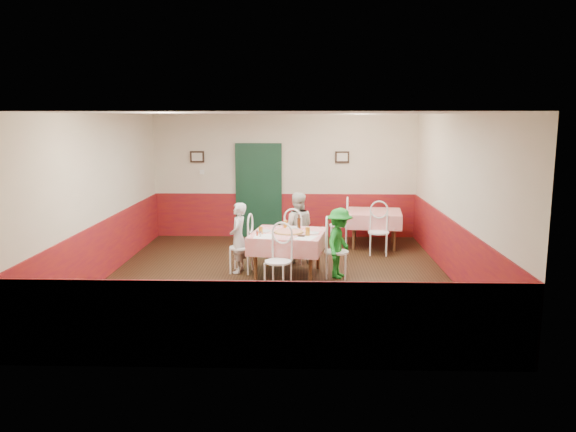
{
  "coord_description": "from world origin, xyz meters",
  "views": [
    {
      "loc": [
        0.45,
        -9.3,
        2.74
      ],
      "look_at": [
        0.17,
        0.27,
        1.05
      ],
      "focal_mm": 35.0,
      "sensor_mm": 36.0,
      "label": 1
    }
  ],
  "objects_px": {
    "main_table": "(288,254)",
    "wallet": "(301,236)",
    "pizza": "(289,232)",
    "diner_far": "(297,228)",
    "second_table": "(374,229)",
    "chair_second_b": "(379,233)",
    "chair_near": "(278,262)",
    "chair_second_a": "(339,225)",
    "chair_left": "(241,248)",
    "chair_right": "(336,252)",
    "glass_a": "(261,231)",
    "chair_far": "(296,239)",
    "glass_b": "(308,231)",
    "beer_bottle": "(299,222)",
    "diner_left": "(238,238)",
    "glass_c": "(285,224)",
    "diner_right": "(339,243)"
  },
  "relations": [
    {
      "from": "beer_bottle",
      "to": "diner_left",
      "type": "distance_m",
      "value": 1.13
    },
    {
      "from": "wallet",
      "to": "diner_right",
      "type": "distance_m",
      "value": 0.7
    },
    {
      "from": "glass_b",
      "to": "pizza",
      "type": "bearing_deg",
      "value": 145.18
    },
    {
      "from": "chair_second_b",
      "to": "glass_c",
      "type": "bearing_deg",
      "value": -142.19
    },
    {
      "from": "second_table",
      "to": "chair_second_a",
      "type": "relative_size",
      "value": 1.24
    },
    {
      "from": "second_table",
      "to": "chair_second_b",
      "type": "bearing_deg",
      "value": -90.0
    },
    {
      "from": "second_table",
      "to": "wallet",
      "type": "height_order",
      "value": "wallet"
    },
    {
      "from": "pizza",
      "to": "chair_second_a",
      "type": "bearing_deg",
      "value": 66.35
    },
    {
      "from": "second_table",
      "to": "diner_left",
      "type": "distance_m",
      "value": 3.43
    },
    {
      "from": "chair_near",
      "to": "pizza",
      "type": "height_order",
      "value": "chair_near"
    },
    {
      "from": "second_table",
      "to": "diner_right",
      "type": "xyz_separation_m",
      "value": [
        -0.89,
        -2.43,
        0.23
      ]
    },
    {
      "from": "chair_near",
      "to": "diner_far",
      "type": "relative_size",
      "value": 0.67
    },
    {
      "from": "chair_near",
      "to": "glass_b",
      "type": "bearing_deg",
      "value": 71.57
    },
    {
      "from": "chair_far",
      "to": "chair_right",
      "type": "bearing_deg",
      "value": 148.98
    },
    {
      "from": "chair_near",
      "to": "wallet",
      "type": "xyz_separation_m",
      "value": [
        0.37,
        0.51,
        0.32
      ]
    },
    {
      "from": "chair_near",
      "to": "chair_second_a",
      "type": "relative_size",
      "value": 1.0
    },
    {
      "from": "glass_b",
      "to": "diner_far",
      "type": "distance_m",
      "value": 1.18
    },
    {
      "from": "beer_bottle",
      "to": "chair_far",
      "type": "bearing_deg",
      "value": 96.17
    },
    {
      "from": "chair_second_b",
      "to": "glass_b",
      "type": "xyz_separation_m",
      "value": [
        -1.44,
        -1.8,
        0.38
      ]
    },
    {
      "from": "glass_a",
      "to": "chair_second_a",
      "type": "bearing_deg",
      "value": 58.73
    },
    {
      "from": "chair_near",
      "to": "diner_far",
      "type": "height_order",
      "value": "diner_far"
    },
    {
      "from": "chair_second_a",
      "to": "chair_left",
      "type": "bearing_deg",
      "value": -34.43
    },
    {
      "from": "glass_b",
      "to": "diner_left",
      "type": "relative_size",
      "value": 0.12
    },
    {
      "from": "main_table",
      "to": "glass_a",
      "type": "height_order",
      "value": "glass_a"
    },
    {
      "from": "chair_second_a",
      "to": "diner_right",
      "type": "xyz_separation_m",
      "value": [
        -0.14,
        -2.43,
        0.16
      ]
    },
    {
      "from": "chair_second_a",
      "to": "chair_second_b",
      "type": "xyz_separation_m",
      "value": [
        0.75,
        -0.75,
        0.0
      ]
    },
    {
      "from": "chair_near",
      "to": "second_table",
      "type": "bearing_deg",
      "value": 79.81
    },
    {
      "from": "second_table",
      "to": "chair_right",
      "type": "distance_m",
      "value": 2.6
    },
    {
      "from": "beer_bottle",
      "to": "chair_second_a",
      "type": "bearing_deg",
      "value": 66.32
    },
    {
      "from": "pizza",
      "to": "diner_far",
      "type": "height_order",
      "value": "diner_far"
    },
    {
      "from": "glass_b",
      "to": "glass_a",
      "type": "bearing_deg",
      "value": 173.52
    },
    {
      "from": "main_table",
      "to": "wallet",
      "type": "bearing_deg",
      "value": -54.51
    },
    {
      "from": "second_table",
      "to": "chair_left",
      "type": "distance_m",
      "value": 3.39
    },
    {
      "from": "glass_c",
      "to": "diner_right",
      "type": "height_order",
      "value": "diner_right"
    },
    {
      "from": "pizza",
      "to": "diner_far",
      "type": "relative_size",
      "value": 0.37
    },
    {
      "from": "second_table",
      "to": "glass_b",
      "type": "height_order",
      "value": "glass_b"
    },
    {
      "from": "beer_bottle",
      "to": "chair_right",
      "type": "bearing_deg",
      "value": -37.61
    },
    {
      "from": "pizza",
      "to": "chair_near",
      "type": "bearing_deg",
      "value": -100.62
    },
    {
      "from": "beer_bottle",
      "to": "wallet",
      "type": "relative_size",
      "value": 2.1
    },
    {
      "from": "chair_right",
      "to": "wallet",
      "type": "height_order",
      "value": "chair_right"
    },
    {
      "from": "chair_left",
      "to": "chair_near",
      "type": "bearing_deg",
      "value": 43.81
    },
    {
      "from": "chair_near",
      "to": "glass_c",
      "type": "distance_m",
      "value": 1.32
    },
    {
      "from": "second_table",
      "to": "diner_left",
      "type": "relative_size",
      "value": 0.89
    },
    {
      "from": "diner_left",
      "to": "diner_far",
      "type": "distance_m",
      "value": 1.27
    },
    {
      "from": "glass_a",
      "to": "wallet",
      "type": "relative_size",
      "value": 1.16
    },
    {
      "from": "chair_right",
      "to": "chair_near",
      "type": "relative_size",
      "value": 1.0
    },
    {
      "from": "glass_c",
      "to": "diner_right",
      "type": "relative_size",
      "value": 0.11
    },
    {
      "from": "chair_right",
      "to": "chair_near",
      "type": "bearing_deg",
      "value": 130.23
    },
    {
      "from": "glass_a",
      "to": "beer_bottle",
      "type": "distance_m",
      "value": 0.85
    },
    {
      "from": "glass_b",
      "to": "chair_right",
      "type": "bearing_deg",
      "value": 14.45
    }
  ]
}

